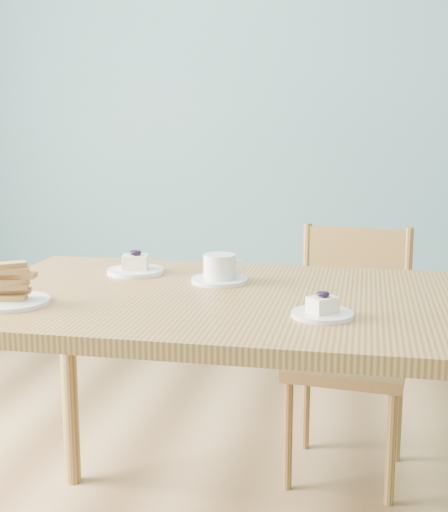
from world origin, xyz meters
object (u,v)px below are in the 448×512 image
object	(u,v)px
cheesecake_plate_near	(323,310)
coffee_cup	(220,270)
dining_chair	(349,351)
biscotti_plate	(9,290)
cheesecake_plate_far	(135,267)
dining_table	(248,325)

from	to	relation	value
cheesecake_plate_near	coffee_cup	xyz separation A→B (m)	(-0.29, 0.30, 0.02)
dining_chair	coffee_cup	world-z (taller)	dining_chair
cheesecake_plate_near	biscotti_plate	size ratio (longest dim) A/B	0.73
cheesecake_plate_far	biscotti_plate	xyz separation A→B (m)	(-0.19, -0.39, 0.02)
biscotti_plate	coffee_cup	bearing A→B (deg)	34.95
biscotti_plate	cheesecake_plate_far	bearing A→B (deg)	63.34
dining_chair	coffee_cup	bearing A→B (deg)	-119.99
dining_chair	cheesecake_plate_near	distance (m)	0.84
cheesecake_plate_far	coffee_cup	distance (m)	0.27
dining_table	dining_chair	world-z (taller)	dining_chair
cheesecake_plate_near	coffee_cup	bearing A→B (deg)	134.35
dining_table	dining_chair	bearing A→B (deg)	68.49
cheesecake_plate_far	coffee_cup	size ratio (longest dim) A/B	1.06
cheesecake_plate_far	biscotti_plate	bearing A→B (deg)	-116.66
dining_chair	cheesecake_plate_near	bearing A→B (deg)	-87.73
dining_chair	biscotti_plate	size ratio (longest dim) A/B	4.39
cheesecake_plate_near	coffee_cup	size ratio (longest dim) A/B	0.91
dining_chair	biscotti_plate	xyz separation A→B (m)	(-0.81, -0.79, 0.36)
dining_table	cheesecake_plate_far	distance (m)	0.43
cheesecake_plate_near	cheesecake_plate_far	size ratio (longest dim) A/B	0.86
dining_table	coffee_cup	distance (m)	0.20
cheesecake_plate_near	coffee_cup	distance (m)	0.42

